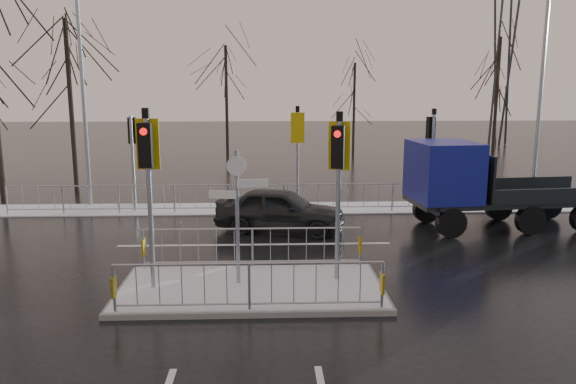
{
  "coord_description": "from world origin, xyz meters",
  "views": [
    {
      "loc": [
        0.37,
        -12.13,
        4.64
      ],
      "look_at": [
        0.94,
        2.62,
        1.8
      ],
      "focal_mm": 35.0,
      "sensor_mm": 36.0,
      "label": 1
    }
  ],
  "objects_px": {
    "flatbed_truck": "(469,183)",
    "street_lamp_left": "(85,88)",
    "street_lamp_right": "(543,91)",
    "traffic_island": "(251,275)",
    "car_far_lane": "(280,210)"
  },
  "relations": [
    {
      "from": "flatbed_truck",
      "to": "traffic_island",
      "type": "bearing_deg",
      "value": -141.84
    },
    {
      "from": "traffic_island",
      "to": "car_far_lane",
      "type": "height_order",
      "value": "traffic_island"
    },
    {
      "from": "traffic_island",
      "to": "street_lamp_left",
      "type": "distance_m",
      "value": 12.17
    },
    {
      "from": "flatbed_truck",
      "to": "street_lamp_right",
      "type": "height_order",
      "value": "street_lamp_right"
    },
    {
      "from": "traffic_island",
      "to": "flatbed_truck",
      "type": "height_order",
      "value": "traffic_island"
    },
    {
      "from": "flatbed_truck",
      "to": "street_lamp_right",
      "type": "bearing_deg",
      "value": 39.79
    },
    {
      "from": "traffic_island",
      "to": "street_lamp_left",
      "type": "relative_size",
      "value": 0.73
    },
    {
      "from": "flatbed_truck",
      "to": "street_lamp_left",
      "type": "distance_m",
      "value": 14.23
    },
    {
      "from": "traffic_island",
      "to": "car_far_lane",
      "type": "distance_m",
      "value": 5.39
    },
    {
      "from": "flatbed_truck",
      "to": "street_lamp_left",
      "type": "height_order",
      "value": "street_lamp_left"
    },
    {
      "from": "flatbed_truck",
      "to": "street_lamp_left",
      "type": "relative_size",
      "value": 0.78
    },
    {
      "from": "street_lamp_right",
      "to": "flatbed_truck",
      "type": "bearing_deg",
      "value": -140.21
    },
    {
      "from": "traffic_island",
      "to": "street_lamp_right",
      "type": "relative_size",
      "value": 0.75
    },
    {
      "from": "car_far_lane",
      "to": "flatbed_truck",
      "type": "distance_m",
      "value": 6.13
    },
    {
      "from": "street_lamp_left",
      "to": "car_far_lane",
      "type": "bearing_deg",
      "value": -29.98
    }
  ]
}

